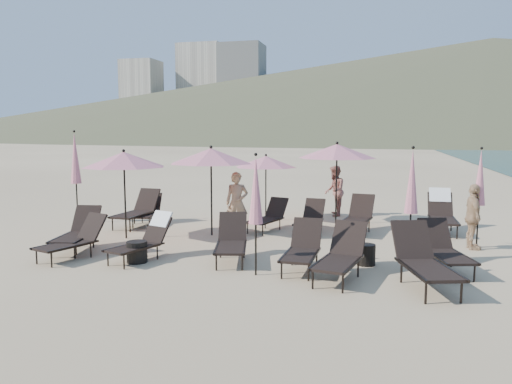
% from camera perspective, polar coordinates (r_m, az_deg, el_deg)
% --- Properties ---
extents(ground, '(800.00, 800.00, 0.00)m').
position_cam_1_polar(ground, '(10.30, 0.46, -8.51)').
color(ground, '#D6BA8C').
rests_on(ground, ground).
extents(volcanic_headland, '(690.00, 690.00, 55.00)m').
position_cam_1_polar(volcanic_headland, '(320.68, 27.14, 10.35)').
color(volcanic_headland, brown).
rests_on(volcanic_headland, ground).
extents(hotel_skyline, '(109.00, 82.00, 55.00)m').
position_cam_1_polar(hotel_skyline, '(297.58, -4.66, 10.96)').
color(hotel_skyline, beige).
rests_on(hotel_skyline, ground).
extents(lounger_0, '(1.06, 1.68, 0.91)m').
position_cam_1_polar(lounger_0, '(11.56, -20.12, -5.08)').
color(lounger_0, black).
rests_on(lounger_0, ground).
extents(lounger_1, '(0.92, 1.75, 0.96)m').
position_cam_1_polar(lounger_1, '(12.33, -19.72, -4.23)').
color(lounger_1, black).
rests_on(lounger_1, ground).
extents(lounger_2, '(1.00, 1.74, 0.94)m').
position_cam_1_polar(lounger_2, '(10.67, -2.83, -5.54)').
color(lounger_2, black).
rests_on(lounger_2, ground).
extents(lounger_3, '(0.65, 1.63, 0.93)m').
position_cam_1_polar(lounger_3, '(10.04, 5.32, -6.38)').
color(lounger_3, black).
rests_on(lounger_3, ground).
extents(lounger_4, '(0.97, 1.81, 0.99)m').
position_cam_1_polar(lounger_4, '(9.49, 9.67, -7.08)').
color(lounger_4, black).
rests_on(lounger_4, ground).
extents(lounger_5, '(1.22, 1.98, 1.06)m').
position_cam_1_polar(lounger_5, '(9.34, 18.60, -7.33)').
color(lounger_5, black).
rests_on(lounger_5, ground).
extents(lounger_6, '(0.85, 1.60, 0.87)m').
position_cam_1_polar(lounger_6, '(15.19, -12.29, -2.10)').
color(lounger_6, black).
rests_on(lounger_6, ground).
extents(lounger_7, '(0.81, 1.84, 1.03)m').
position_cam_1_polar(lounger_7, '(14.96, -13.41, -1.98)').
color(lounger_7, black).
rests_on(lounger_7, ground).
extents(lounger_8, '(0.99, 1.61, 0.87)m').
position_cam_1_polar(lounger_8, '(13.89, 1.43, -2.79)').
color(lounger_8, black).
rests_on(lounger_8, ground).
extents(lounger_9, '(0.72, 1.54, 0.86)m').
position_cam_1_polar(lounger_9, '(13.75, 6.20, -2.94)').
color(lounger_9, black).
rests_on(lounger_9, ground).
extents(lounger_10, '(0.93, 1.80, 0.99)m').
position_cam_1_polar(lounger_10, '(13.86, 11.52, -2.70)').
color(lounger_10, black).
rests_on(lounger_10, ground).
extents(lounger_11, '(0.70, 1.85, 1.15)m').
position_cam_1_polar(lounger_11, '(14.65, 20.47, -2.15)').
color(lounger_11, black).
rests_on(lounger_11, ground).
extents(lounger_12, '(1.04, 1.75, 0.94)m').
position_cam_1_polar(lounger_12, '(10.59, 20.73, -6.08)').
color(lounger_12, black).
rests_on(lounger_12, ground).
extents(lounger_13, '(1.03, 1.66, 0.98)m').
position_cam_1_polar(lounger_13, '(11.03, -12.65, -5.16)').
color(lounger_13, black).
rests_on(lounger_13, ground).
extents(umbrella_open_0, '(2.14, 2.14, 2.30)m').
position_cam_1_polar(umbrella_open_0, '(13.14, -14.87, 3.60)').
color(umbrella_open_0, black).
rests_on(umbrella_open_0, ground).
extents(umbrella_open_1, '(2.22, 2.22, 2.39)m').
position_cam_1_polar(umbrella_open_1, '(13.13, -5.16, 4.12)').
color(umbrella_open_1, black).
rests_on(umbrella_open_1, ground).
extents(umbrella_open_2, '(1.92, 1.92, 2.07)m').
position_cam_1_polar(umbrella_open_2, '(15.34, 1.14, 3.48)').
color(umbrella_open_2, black).
rests_on(umbrella_open_2, ground).
extents(umbrella_open_3, '(2.29, 2.29, 2.46)m').
position_cam_1_polar(umbrella_open_3, '(14.89, 9.24, 4.62)').
color(umbrella_open_3, black).
rests_on(umbrella_open_3, ground).
extents(umbrella_closed_0, '(0.27, 0.27, 2.35)m').
position_cam_1_polar(umbrella_closed_0, '(9.38, -0.02, 0.15)').
color(umbrella_closed_0, black).
rests_on(umbrella_closed_0, ground).
extents(umbrella_closed_1, '(0.28, 0.28, 2.39)m').
position_cam_1_polar(umbrella_closed_1, '(12.77, 24.23, 1.47)').
color(umbrella_closed_1, black).
rests_on(umbrella_closed_1, ground).
extents(umbrella_closed_2, '(0.33, 0.33, 2.79)m').
position_cam_1_polar(umbrella_closed_2, '(15.93, -19.96, 3.61)').
color(umbrella_closed_2, black).
rests_on(umbrella_closed_2, ground).
extents(umbrella_closed_3, '(0.29, 0.29, 2.45)m').
position_cam_1_polar(umbrella_closed_3, '(10.81, 17.39, 1.11)').
color(umbrella_closed_3, black).
rests_on(umbrella_closed_3, ground).
extents(side_table_0, '(0.43, 0.43, 0.45)m').
position_cam_1_polar(side_table_0, '(10.87, -13.45, -6.67)').
color(side_table_0, black).
rests_on(side_table_0, ground).
extents(side_table_1, '(0.38, 0.38, 0.43)m').
position_cam_1_polar(side_table_1, '(10.62, 12.48, -7.00)').
color(side_table_1, black).
rests_on(side_table_1, ground).
extents(beachgoer_a, '(0.69, 0.54, 1.67)m').
position_cam_1_polar(beachgoer_a, '(13.43, -2.19, -1.26)').
color(beachgoer_a, tan).
rests_on(beachgoer_a, ground).
extents(beachgoer_b, '(0.70, 0.86, 1.65)m').
position_cam_1_polar(beachgoer_b, '(16.48, 8.96, 0.13)').
color(beachgoer_b, '#985C4E').
rests_on(beachgoer_b, ground).
extents(beachgoer_c, '(0.46, 0.93, 1.54)m').
position_cam_1_polar(beachgoer_c, '(12.69, 23.57, -2.61)').
color(beachgoer_c, tan).
rests_on(beachgoer_c, ground).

